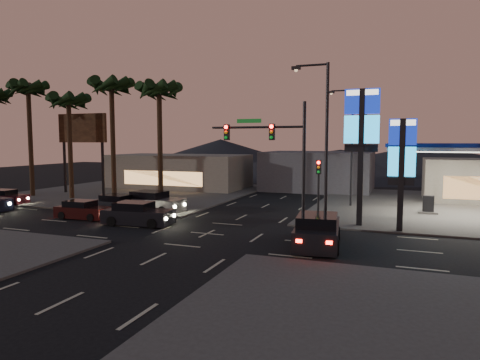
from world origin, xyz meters
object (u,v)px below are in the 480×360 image
at_px(traffic_signal_mast, 276,148).
at_px(pylon_sign_short, 402,157).
at_px(gas_station, 475,149).
at_px(car_lane_a_mid, 83,210).
at_px(car_lane_b_front, 152,203).
at_px(pylon_sign_tall, 362,129).
at_px(suv_station, 317,231).
at_px(car_lane_a_front, 137,214).
at_px(car_lane_b_rear, 5,197).
at_px(car_lane_b_mid, 119,205).

bearing_deg(traffic_signal_mast, pylon_sign_short, 19.13).
bearing_deg(traffic_signal_mast, gas_station, 39.28).
relative_size(car_lane_a_mid, car_lane_b_front, 0.79).
height_order(pylon_sign_tall, pylon_sign_short, pylon_sign_tall).
height_order(pylon_sign_short, suv_station, pylon_sign_short).
relative_size(car_lane_a_front, car_lane_b_front, 0.93).
bearing_deg(pylon_sign_short, gas_station, 56.31).
relative_size(gas_station, car_lane_b_rear, 2.94).
bearing_deg(car_lane_a_mid, car_lane_b_mid, 71.11).
bearing_deg(car_lane_a_front, car_lane_b_rear, 167.07).
height_order(pylon_sign_short, car_lane_a_front, pylon_sign_short).
bearing_deg(car_lane_b_front, traffic_signal_mast, -18.08).
distance_m(pylon_sign_tall, traffic_signal_mast, 6.02).
bearing_deg(car_lane_b_front, gas_station, 15.17).
bearing_deg(car_lane_a_mid, suv_station, -6.96).
relative_size(car_lane_b_front, suv_station, 0.95).
height_order(pylon_sign_tall, car_lane_b_mid, pylon_sign_tall).
xyz_separation_m(car_lane_a_mid, suv_station, (17.55, -2.14, 0.20)).
bearing_deg(car_lane_a_front, traffic_signal_mast, 7.02).
height_order(car_lane_b_front, suv_station, suv_station).
height_order(car_lane_b_mid, car_lane_b_rear, car_lane_b_mid).
xyz_separation_m(pylon_sign_tall, car_lane_a_mid, (-19.16, -4.09, -5.78)).
height_order(traffic_signal_mast, car_lane_b_front, traffic_signal_mast).
relative_size(car_lane_a_front, car_lane_b_mid, 1.07).
height_order(traffic_signal_mast, car_lane_b_mid, traffic_signal_mast).
relative_size(car_lane_b_mid, suv_station, 0.83).
bearing_deg(traffic_signal_mast, pylon_sign_tall, 36.52).
xyz_separation_m(pylon_sign_tall, pylon_sign_short, (2.50, -1.00, -1.74)).
xyz_separation_m(gas_station, traffic_signal_mast, (-12.24, -10.01, 0.15)).
height_order(pylon_sign_tall, suv_station, pylon_sign_tall).
bearing_deg(pylon_sign_short, car_lane_b_front, 176.45).
bearing_deg(pylon_sign_tall, suv_station, -104.52).
height_order(gas_station, car_lane_b_rear, gas_station).
bearing_deg(pylon_sign_tall, car_lane_b_front, 179.48).
bearing_deg(gas_station, car_lane_b_front, -164.83).
height_order(pylon_sign_tall, car_lane_a_mid, pylon_sign_tall).
height_order(pylon_sign_short, car_lane_a_mid, pylon_sign_short).
distance_m(car_lane_b_front, suv_station, 15.68).
height_order(gas_station, pylon_sign_tall, pylon_sign_tall).
height_order(pylon_sign_short, car_lane_b_rear, pylon_sign_short).
relative_size(car_lane_a_front, suv_station, 0.89).
xyz_separation_m(pylon_sign_short, car_lane_b_front, (-18.44, 1.15, -3.88)).
xyz_separation_m(gas_station, pylon_sign_short, (-5.00, -7.50, -0.42)).
relative_size(pylon_sign_tall, car_lane_a_front, 1.84).
distance_m(pylon_sign_tall, car_lane_b_front, 16.90).
height_order(car_lane_a_front, car_lane_b_rear, car_lane_a_front).
xyz_separation_m(pylon_sign_short, car_lane_b_mid, (-20.66, -0.17, -3.99)).
relative_size(car_lane_a_mid, car_lane_b_mid, 0.90).
distance_m(traffic_signal_mast, car_lane_b_rear, 26.44).
bearing_deg(car_lane_b_rear, gas_station, 10.92).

